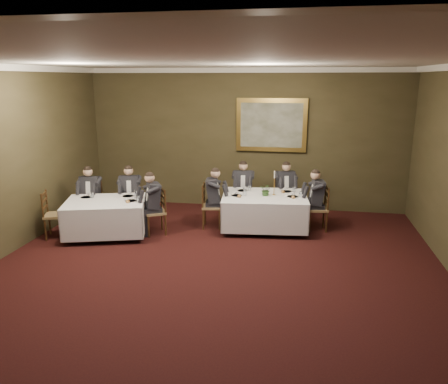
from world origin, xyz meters
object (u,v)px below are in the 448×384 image
(diner_sec_backleft, at_px, (92,202))
(chair_sec_backright, at_px, (131,210))
(candlestick, at_px, (274,186))
(centerpiece, at_px, (266,189))
(chair_main_backleft, at_px, (243,204))
(diner_main_endleft, at_px, (212,205))
(chair_main_endright, at_px, (317,217))
(chair_main_endleft, at_px, (212,215))
(diner_main_backleft, at_px, (243,195))
(diner_sec_backright, at_px, (131,201))
(chair_main_backright, at_px, (284,205))
(table_second, at_px, (106,215))
(diner_main_endright, at_px, (317,207))
(diner_sec_endright, at_px, (155,211))
(painting, at_px, (271,125))
(table_main, at_px, (264,209))
(chair_sec_backleft, at_px, (93,212))
(chair_sec_endright, at_px, (156,221))
(diner_main_backright, at_px, (284,196))

(diner_sec_backleft, relative_size, chair_sec_backright, 1.35)
(candlestick, bearing_deg, centerpiece, -150.29)
(chair_main_backleft, bearing_deg, centerpiece, 120.34)
(diner_main_endleft, height_order, chair_main_endright, diner_main_endleft)
(chair_main_endleft, relative_size, centerpiece, 3.49)
(diner_main_backleft, xyz_separation_m, diner_sec_backright, (-2.48, -0.99, 0.00))
(chair_main_backright, height_order, chair_sec_backright, same)
(table_second, distance_m, centerpiece, 3.47)
(chair_main_backright, bearing_deg, diner_main_endright, 113.58)
(chair_main_endleft, bearing_deg, candlestick, 90.34)
(chair_main_endright, bearing_deg, chair_main_backright, 34.14)
(diner_sec_endright, distance_m, painting, 3.64)
(table_main, relative_size, chair_main_endleft, 1.98)
(diner_sec_backright, bearing_deg, table_second, 65.50)
(chair_main_endleft, distance_m, chair_sec_backright, 1.90)
(chair_main_endright, distance_m, diner_main_endright, 0.23)
(table_second, xyz_separation_m, diner_sec_backright, (0.19, 0.92, 0.06))
(chair_sec_backleft, bearing_deg, table_main, 178.35)
(chair_main_endleft, relative_size, chair_sec_backright, 1.00)
(chair_main_backright, bearing_deg, table_second, 11.85)
(chair_sec_backleft, bearing_deg, chair_sec_backright, -170.45)
(diner_sec_backright, bearing_deg, chair_sec_endright, 129.22)
(diner_sec_backleft, distance_m, painting, 4.66)
(diner_sec_backright, bearing_deg, diner_main_endleft, 166.98)
(diner_main_backright, height_order, diner_sec_endright, same)
(table_main, distance_m, diner_main_endleft, 1.16)
(table_main, bearing_deg, candlestick, 18.82)
(diner_main_endleft, relative_size, diner_sec_endright, 1.00)
(diner_main_backleft, distance_m, chair_main_endright, 1.93)
(diner_main_endright, bearing_deg, chair_sec_endright, 96.97)
(painting, bearing_deg, table_second, -141.12)
(table_second, xyz_separation_m, chair_main_endright, (4.42, 1.15, -0.17))
(diner_main_endright, height_order, chair_sec_backleft, diner_main_endright)
(chair_main_endleft, distance_m, centerpiece, 1.36)
(diner_sec_backleft, bearing_deg, table_second, 127.43)
(diner_main_backleft, relative_size, diner_sec_endright, 1.00)
(chair_sec_backright, relative_size, painting, 0.58)
(table_main, relative_size, diner_main_endright, 1.47)
(chair_sec_backright, height_order, diner_sec_endright, diner_sec_endright)
(table_main, xyz_separation_m, diner_sec_backright, (-3.07, -0.11, 0.06))
(diner_sec_backright, height_order, painting, painting)
(chair_main_endleft, bearing_deg, chair_sec_endright, -67.86)
(table_main, height_order, chair_sec_backleft, chair_sec_backleft)
(chair_sec_backleft, xyz_separation_m, diner_sec_endright, (1.64, -0.40, 0.23))
(diner_main_backright, distance_m, chair_main_endleft, 1.93)
(table_main, height_order, chair_main_backleft, chair_main_backleft)
(diner_main_backleft, bearing_deg, chair_main_backright, -177.35)
(diner_main_backleft, height_order, diner_main_endright, same)
(chair_sec_endright, bearing_deg, chair_sec_backright, 21.85)
(chair_main_endright, xyz_separation_m, diner_main_endright, (-0.01, -0.00, 0.23))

